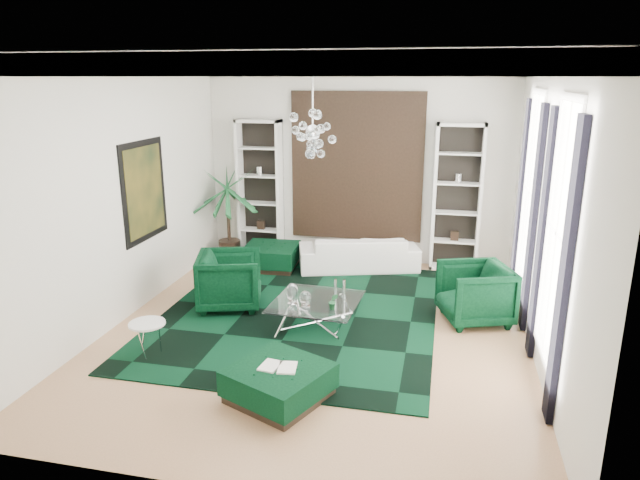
% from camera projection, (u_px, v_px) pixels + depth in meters
% --- Properties ---
extents(floor, '(6.00, 7.00, 0.02)m').
position_uv_depth(floor, '(318.00, 330.00, 8.44)').
color(floor, tan).
rests_on(floor, ground).
extents(ceiling, '(6.00, 7.00, 0.02)m').
position_uv_depth(ceiling, '(317.00, 60.00, 7.38)').
color(ceiling, white).
rests_on(ceiling, ground).
extents(wall_back, '(6.00, 0.02, 3.80)m').
position_uv_depth(wall_back, '(357.00, 167.00, 11.20)').
color(wall_back, silver).
rests_on(wall_back, ground).
extents(wall_front, '(6.00, 0.02, 3.80)m').
position_uv_depth(wall_front, '(222.00, 296.00, 4.62)').
color(wall_front, silver).
rests_on(wall_front, ground).
extents(wall_left, '(0.02, 7.00, 3.80)m').
position_uv_depth(wall_left, '(122.00, 195.00, 8.54)').
color(wall_left, silver).
rests_on(wall_left, ground).
extents(wall_right, '(0.02, 7.00, 3.80)m').
position_uv_depth(wall_right, '(547.00, 216.00, 7.28)').
color(wall_right, silver).
rests_on(wall_right, ground).
extents(crown_molding, '(6.00, 7.00, 0.18)m').
position_uv_depth(crown_molding, '(317.00, 69.00, 7.41)').
color(crown_molding, white).
rests_on(crown_molding, ceiling).
extents(ceiling_medallion, '(0.90, 0.90, 0.05)m').
position_uv_depth(ceiling_medallion, '(322.00, 64.00, 7.67)').
color(ceiling_medallion, white).
rests_on(ceiling_medallion, ceiling).
extents(tapestry, '(2.50, 0.06, 2.80)m').
position_uv_depth(tapestry, '(357.00, 167.00, 11.15)').
color(tapestry, black).
rests_on(tapestry, wall_back).
extents(shelving_left, '(0.90, 0.38, 2.80)m').
position_uv_depth(shelving_left, '(260.00, 190.00, 11.56)').
color(shelving_left, white).
rests_on(shelving_left, floor).
extents(shelving_right, '(0.90, 0.38, 2.80)m').
position_uv_depth(shelving_right, '(457.00, 198.00, 10.74)').
color(shelving_right, white).
rests_on(shelving_right, floor).
extents(painting, '(0.04, 1.30, 1.60)m').
position_uv_depth(painting, '(145.00, 191.00, 9.11)').
color(painting, black).
rests_on(painting, wall_left).
extents(window_near, '(0.03, 1.10, 2.90)m').
position_uv_depth(window_near, '(558.00, 234.00, 6.44)').
color(window_near, white).
rests_on(window_near, wall_right).
extents(curtain_near_a, '(0.07, 0.30, 3.25)m').
position_uv_depth(curtain_near_a, '(564.00, 277.00, 5.78)').
color(curtain_near_a, black).
rests_on(curtain_near_a, floor).
extents(curtain_near_b, '(0.07, 0.30, 3.25)m').
position_uv_depth(curtain_near_b, '(542.00, 237.00, 7.25)').
color(curtain_near_b, black).
rests_on(curtain_near_b, floor).
extents(window_far, '(0.03, 1.10, 2.90)m').
position_uv_depth(window_far, '(530.00, 193.00, 8.69)').
color(window_far, white).
rests_on(window_far, wall_right).
extents(curtain_far_a, '(0.07, 0.30, 3.25)m').
position_uv_depth(curtain_far_a, '(533.00, 221.00, 8.04)').
color(curtain_far_a, black).
rests_on(curtain_far_a, floor).
extents(curtain_far_b, '(0.07, 0.30, 3.25)m').
position_uv_depth(curtain_far_b, '(520.00, 199.00, 9.50)').
color(curtain_far_b, black).
rests_on(curtain_far_b, floor).
extents(rug, '(4.20, 5.00, 0.02)m').
position_uv_depth(rug, '(300.00, 312.00, 9.03)').
color(rug, black).
rests_on(rug, floor).
extents(sofa, '(2.43, 1.51, 0.66)m').
position_uv_depth(sofa, '(359.00, 252.00, 11.02)').
color(sofa, white).
rests_on(sofa, floor).
extents(armchair_left, '(1.23, 1.22, 0.91)m').
position_uv_depth(armchair_left, '(230.00, 280.00, 9.17)').
color(armchair_left, black).
rests_on(armchair_left, floor).
extents(armchair_right, '(1.24, 1.23, 0.90)m').
position_uv_depth(armchair_right, '(475.00, 293.00, 8.63)').
color(armchair_right, black).
rests_on(armchair_right, floor).
extents(coffee_table, '(1.30, 1.30, 0.42)m').
position_uv_depth(coffee_table, '(316.00, 314.00, 8.47)').
color(coffee_table, white).
rests_on(coffee_table, floor).
extents(ottoman_side, '(1.06, 1.06, 0.45)m').
position_uv_depth(ottoman_side, '(271.00, 257.00, 11.11)').
color(ottoman_side, black).
rests_on(ottoman_side, floor).
extents(ottoman_front, '(1.33, 1.33, 0.40)m').
position_uv_depth(ottoman_front, '(279.00, 383.00, 6.58)').
color(ottoman_front, black).
rests_on(ottoman_front, floor).
extents(book, '(0.43, 0.29, 0.03)m').
position_uv_depth(book, '(279.00, 366.00, 6.52)').
color(book, white).
rests_on(book, ottoman_front).
extents(side_table, '(0.64, 0.64, 0.46)m').
position_uv_depth(side_table, '(148.00, 340.00, 7.60)').
color(side_table, white).
rests_on(side_table, floor).
extents(palm, '(1.72, 1.72, 2.39)m').
position_uv_depth(palm, '(228.00, 202.00, 11.39)').
color(palm, '#1C5E31').
rests_on(palm, floor).
extents(chandelier, '(0.83, 0.83, 0.74)m').
position_uv_depth(chandelier, '(313.00, 132.00, 8.10)').
color(chandelier, white).
rests_on(chandelier, ceiling).
extents(table_plant, '(0.16, 0.14, 0.24)m').
position_uv_depth(table_plant, '(333.00, 301.00, 8.07)').
color(table_plant, '#1C5E31').
rests_on(table_plant, coffee_table).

